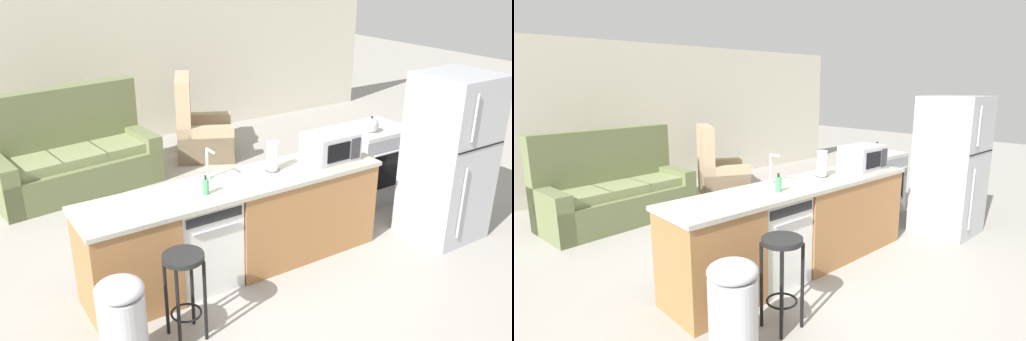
{
  "view_description": "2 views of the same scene",
  "coord_description": "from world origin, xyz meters",
  "views": [
    {
      "loc": [
        -2.12,
        -3.87,
        2.83
      ],
      "look_at": [
        0.38,
        0.06,
        0.94
      ],
      "focal_mm": 38.0,
      "sensor_mm": 36.0,
      "label": 1
    },
    {
      "loc": [
        -2.68,
        -2.66,
        1.86
      ],
      "look_at": [
        0.11,
        0.39,
        0.98
      ],
      "focal_mm": 28.0,
      "sensor_mm": 36.0,
      "label": 2
    }
  ],
  "objects": [
    {
      "name": "bar_stool",
      "position": [
        -0.71,
        -0.64,
        0.54
      ],
      "size": [
        0.32,
        0.32,
        0.74
      ],
      "color": "black",
      "rests_on": "ground_plane"
    },
    {
      "name": "stove_range",
      "position": [
        2.35,
        0.55,
        0.45
      ],
      "size": [
        0.76,
        0.68,
        0.9
      ],
      "color": "#A8AAB2",
      "rests_on": "ground_plane"
    },
    {
      "name": "microwave",
      "position": [
        1.22,
        -0.0,
        1.04
      ],
      "size": [
        0.5,
        0.37,
        0.28
      ],
      "color": "#B7B7BC",
      "rests_on": "kitchen_counter"
    },
    {
      "name": "refrigerator",
      "position": [
        2.35,
        -0.55,
        0.87
      ],
      "size": [
        0.72,
        0.73,
        1.74
      ],
      "color": "#A8AAB2",
      "rests_on": "ground_plane"
    },
    {
      "name": "soap_bottle",
      "position": [
        -0.21,
        -0.08,
        0.97
      ],
      "size": [
        0.06,
        0.06,
        0.18
      ],
      "color": "#4CB266",
      "rests_on": "kitchen_counter"
    },
    {
      "name": "paper_towel_roll",
      "position": [
        0.57,
        0.06,
        1.04
      ],
      "size": [
        0.14,
        0.14,
        0.28
      ],
      "color": "#4C4C51",
      "rests_on": "kitchen_counter"
    },
    {
      "name": "wall_back",
      "position": [
        0.3,
        4.2,
        1.3
      ],
      "size": [
        10.0,
        0.06,
        2.6
      ],
      "color": "beige",
      "rests_on": "ground_plane"
    },
    {
      "name": "dishwasher",
      "position": [
        -0.25,
        -0.0,
        0.42
      ],
      "size": [
        0.58,
        0.61,
        0.84
      ],
      "color": "silver",
      "rests_on": "ground_plane"
    },
    {
      "name": "armchair",
      "position": [
        1.25,
        2.99,
        0.35
      ],
      "size": [
        1.09,
        1.11,
        1.2
      ],
      "color": "tan",
      "rests_on": "ground_plane"
    },
    {
      "name": "trash_bin",
      "position": [
        -1.23,
        -0.71,
        0.38
      ],
      "size": [
        0.35,
        0.35,
        0.74
      ],
      "color": "#B7B7BC",
      "rests_on": "ground_plane"
    },
    {
      "name": "kettle",
      "position": [
        2.18,
        0.42,
        0.99
      ],
      "size": [
        0.21,
        0.17,
        0.19
      ],
      "color": "#B2B2B7",
      "rests_on": "stove_range"
    },
    {
      "name": "sink_faucet",
      "position": [
        -0.04,
        0.2,
        1.03
      ],
      "size": [
        0.07,
        0.18,
        0.3
      ],
      "color": "silver",
      "rests_on": "kitchen_counter"
    },
    {
      "name": "couch",
      "position": [
        -0.64,
        2.81,
        0.39
      ],
      "size": [
        2.09,
        1.13,
        1.27
      ],
      "color": "#667047",
      "rests_on": "ground_plane"
    },
    {
      "name": "ground_plane",
      "position": [
        0.0,
        0.0,
        0.0
      ],
      "size": [
        24.0,
        24.0,
        0.0
      ],
      "primitive_type": "plane",
      "color": "gray"
    },
    {
      "name": "kitchen_counter",
      "position": [
        0.24,
        0.0,
        0.42
      ],
      "size": [
        2.94,
        0.66,
        0.9
      ],
      "color": "#9E6B3D",
      "rests_on": "ground_plane"
    }
  ]
}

